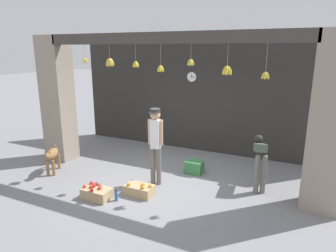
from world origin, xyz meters
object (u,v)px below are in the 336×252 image
(dog, at_px, (52,156))
(fruit_crate_oranges, at_px, (140,190))
(wall_clock, at_px, (192,77))
(produce_box_green, at_px, (194,167))
(worker_stooping, at_px, (260,157))
(water_bottle, at_px, (116,196))
(fruit_crate_apples, at_px, (97,193))
(shopkeeper, at_px, (156,140))

(dog, bearing_deg, fruit_crate_oranges, 59.01)
(fruit_crate_oranges, xyz_separation_m, wall_clock, (-0.10, 3.25, 2.09))
(produce_box_green, bearing_deg, dog, -155.21)
(dog, xyz_separation_m, wall_clock, (2.45, 3.14, 1.76))
(worker_stooping, distance_m, fruit_crate_oranges, 2.69)
(worker_stooping, relative_size, water_bottle, 4.60)
(water_bottle, bearing_deg, fruit_crate_apples, -168.92)
(dog, bearing_deg, wall_clock, 113.57)
(water_bottle, bearing_deg, shopkeeper, 70.76)
(produce_box_green, relative_size, wall_clock, 1.41)
(produce_box_green, height_order, water_bottle, produce_box_green)
(water_bottle, bearing_deg, produce_box_green, 64.90)
(wall_clock, bearing_deg, fruit_crate_oranges, -88.22)
(wall_clock, bearing_deg, worker_stooping, -38.64)
(worker_stooping, bearing_deg, shopkeeper, -175.35)
(fruit_crate_oranges, distance_m, produce_box_green, 1.71)
(dog, height_order, shopkeeper, shopkeeper)
(dog, xyz_separation_m, fruit_crate_apples, (1.83, -0.61, -0.33))
(produce_box_green, bearing_deg, fruit_crate_apples, -123.08)
(produce_box_green, bearing_deg, water_bottle, -115.10)
(water_bottle, xyz_separation_m, wall_clock, (0.20, 3.67, 2.09))
(shopkeeper, xyz_separation_m, fruit_crate_oranges, (-0.07, -0.63, -0.93))
(dog, bearing_deg, produce_box_green, 86.30)
(shopkeeper, bearing_deg, dog, 1.23)
(dog, height_order, fruit_crate_apples, dog)
(shopkeeper, height_order, water_bottle, shopkeeper)
(fruit_crate_oranges, distance_m, fruit_crate_apples, 0.88)
(shopkeeper, bearing_deg, fruit_crate_oranges, 74.13)
(worker_stooping, distance_m, produce_box_green, 1.68)
(water_bottle, bearing_deg, worker_stooping, 36.14)
(shopkeeper, height_order, fruit_crate_apples, shopkeeper)
(worker_stooping, xyz_separation_m, wall_clock, (-2.30, 1.84, 1.47))
(fruit_crate_apples, bearing_deg, shopkeeper, 55.15)
(fruit_crate_apples, distance_m, produce_box_green, 2.49)
(produce_box_green, xyz_separation_m, wall_clock, (-0.74, 1.67, 2.05))
(produce_box_green, height_order, wall_clock, wall_clock)
(dog, relative_size, fruit_crate_apples, 1.35)
(shopkeeper, bearing_deg, water_bottle, 60.85)
(fruit_crate_oranges, relative_size, fruit_crate_apples, 1.02)
(worker_stooping, bearing_deg, wall_clock, 125.92)
(water_bottle, bearing_deg, dog, 166.72)
(shopkeeper, height_order, worker_stooping, shopkeeper)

